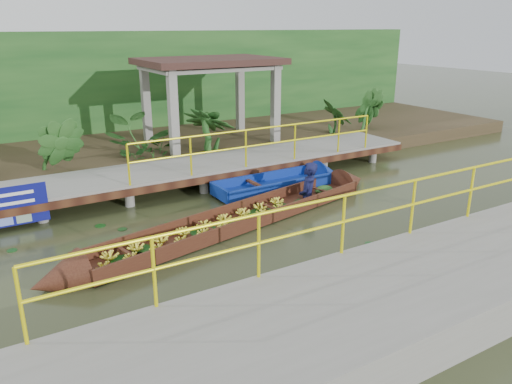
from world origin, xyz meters
TOP-DOWN VIEW (x-y plane):
  - ground at (0.00, 0.00)m, footprint 80.00×80.00m
  - land_strip at (0.00, 7.50)m, footprint 30.00×8.00m
  - far_dock at (0.02, 3.43)m, footprint 16.00×2.06m
  - near_dock at (1.00, -4.20)m, footprint 18.00×2.40m
  - pavilion at (3.00, 6.30)m, footprint 4.40×3.00m
  - foliage_backdrop at (0.00, 10.00)m, footprint 30.00×0.80m
  - vendor_boat at (1.12, 0.35)m, footprint 9.05×2.74m
  - moored_blue_boat at (3.54, 1.85)m, footprint 3.81×1.06m
  - tropical_plants at (2.08, 5.30)m, footprint 14.20×1.20m

SIDE VIEW (x-z plane):
  - ground at x=0.00m, z-range 0.00..0.00m
  - moored_blue_boat at x=3.54m, z-range -0.29..0.61m
  - land_strip at x=0.00m, z-range 0.00..0.45m
  - vendor_boat at x=1.12m, z-range -0.83..1.41m
  - near_dock at x=1.00m, z-range -0.56..1.16m
  - far_dock at x=0.02m, z-range -0.35..1.30m
  - tropical_plants at x=2.08m, z-range 0.45..1.95m
  - foliage_backdrop at x=0.00m, z-range 0.00..4.00m
  - pavilion at x=3.00m, z-range 1.32..4.32m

